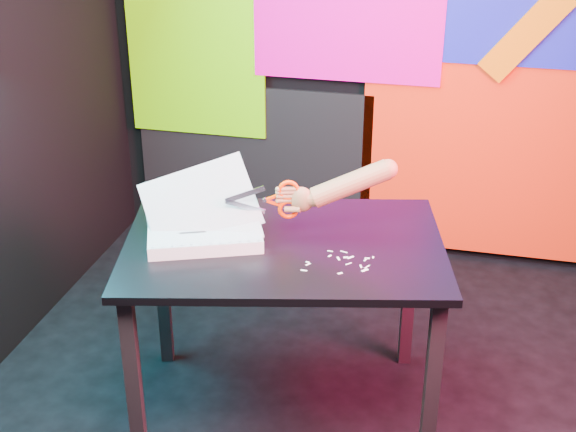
# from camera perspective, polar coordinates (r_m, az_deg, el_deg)

# --- Properties ---
(room) EXTENTS (3.01, 3.01, 2.71)m
(room) POSITION_cam_1_polar(r_m,az_deg,el_deg) (2.61, 4.40, 9.00)
(room) COLOR black
(room) RESTS_ON ground
(backdrop) EXTENTS (2.88, 0.05, 2.08)m
(backdrop) POSITION_cam_1_polar(r_m,az_deg,el_deg) (4.11, 8.46, 9.36)
(backdrop) COLOR red
(backdrop) RESTS_ON ground
(work_table) EXTENTS (1.30, 1.01, 0.75)m
(work_table) POSITION_cam_1_polar(r_m,az_deg,el_deg) (2.95, -0.29, -3.55)
(work_table) COLOR #272424
(work_table) RESTS_ON ground
(printout_stack) EXTENTS (0.50, 0.43, 0.30)m
(printout_stack) POSITION_cam_1_polar(r_m,az_deg,el_deg) (2.94, -5.99, -1.08)
(printout_stack) COLOR white
(printout_stack) RESTS_ON work_table
(scissors) EXTENTS (0.26, 0.09, 0.15)m
(scissors) POSITION_cam_1_polar(r_m,az_deg,el_deg) (2.89, -0.34, 1.17)
(scissors) COLOR silver
(scissors) RESTS_ON printout_stack
(hand_forearm) EXTENTS (0.41, 0.16, 0.20)m
(hand_forearm) POSITION_cam_1_polar(r_m,az_deg,el_deg) (2.89, 3.89, 2.15)
(hand_forearm) COLOR #965031
(hand_forearm) RESTS_ON work_table
(paper_clippings) EXTENTS (0.23, 0.17, 0.00)m
(paper_clippings) POSITION_cam_1_polar(r_m,az_deg,el_deg) (2.79, 4.07, -3.28)
(paper_clippings) COLOR beige
(paper_clippings) RESTS_ON work_table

